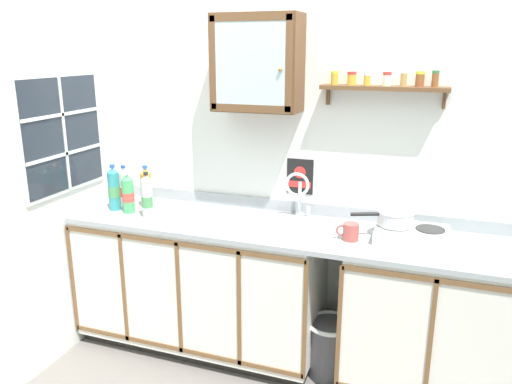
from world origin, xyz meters
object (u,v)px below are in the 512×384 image
sink (286,228)px  bottle_juice_amber_1 (146,188)px  bottle_detergent_teal_0 (114,189)px  mug (350,232)px  hot_plate_stove (412,234)px  saucepan (395,217)px  bottle_opaque_white_3 (125,188)px  wall_cabinet (257,63)px  warning_sign (300,177)px  bottle_water_clear_2 (147,197)px  bottle_soda_green_4 (128,194)px  trash_bin (329,346)px

sink → bottle_juice_amber_1: (-1.02, 0.04, 0.15)m
bottle_detergent_teal_0 → mug: bottle_detergent_teal_0 is taller
hot_plate_stove → saucepan: (-0.10, 0.02, 0.08)m
bottle_opaque_white_3 → mug: bottle_opaque_white_3 is taller
wall_cabinet → warning_sign: size_ratio=2.51×
hot_plate_stove → bottle_water_clear_2: bottle_water_clear_2 is taller
bottle_water_clear_2 → bottle_detergent_teal_0: bearing=167.5°
bottle_opaque_white_3 → bottle_soda_green_4: (0.11, -0.13, -0.00)m
bottle_detergent_teal_0 → trash_bin: bearing=0.1°
bottle_juice_amber_1 → mug: (1.43, -0.16, -0.08)m
saucepan → bottle_detergent_teal_0: bottle_detergent_teal_0 is taller
saucepan → mug: size_ratio=2.70×
bottle_water_clear_2 → trash_bin: (1.21, 0.07, -0.87)m
bottle_soda_green_4 → wall_cabinet: 1.20m
bottle_juice_amber_1 → bottle_soda_green_4: 0.16m
bottle_detergent_teal_0 → bottle_opaque_white_3: bearing=84.3°
bottle_soda_green_4 → warning_sign: warning_sign is taller
wall_cabinet → bottle_opaque_white_3: bearing=-172.4°
bottle_opaque_white_3 → trash_bin: (1.49, -0.10, -0.86)m
bottle_soda_green_4 → warning_sign: size_ratio=1.20×
bottle_detergent_teal_0 → wall_cabinet: wall_cabinet is taller
bottle_opaque_white_3 → warning_sign: warning_sign is taller
wall_cabinet → warning_sign: bearing=25.5°
bottle_opaque_white_3 → bottle_detergent_teal_0: bearing=-95.7°
bottle_detergent_teal_0 → bottle_juice_amber_1: size_ratio=1.07×
saucepan → trash_bin: 0.92m
bottle_opaque_white_3 → mug: bearing=-4.9°
wall_cabinet → trash_bin: wall_cabinet is taller
bottle_water_clear_2 → warning_sign: warning_sign is taller
hot_plate_stove → warning_sign: warning_sign is taller
warning_sign → bottle_detergent_teal_0: bearing=-163.6°
mug → wall_cabinet: 1.16m
bottle_soda_green_4 → warning_sign: 1.14m
bottle_detergent_teal_0 → trash_bin: (1.50, 0.00, -0.88)m
bottle_soda_green_4 → bottle_detergent_teal_0: bearing=170.4°
sink → bottle_detergent_teal_0: bearing=-175.7°
mug → trash_bin: (-0.10, 0.03, -0.78)m
hot_plate_stove → bottle_juice_amber_1: 1.76m
warning_sign → mug: bearing=-43.4°
hot_plate_stove → wall_cabinet: 1.37m
wall_cabinet → saucepan: bearing=-8.2°
bottle_juice_amber_1 → warning_sign: size_ratio=1.26×
hot_plate_stove → saucepan: bearing=167.8°
sink → bottle_water_clear_2: sink is taller
mug → hot_plate_stove: bearing=18.4°
saucepan → hot_plate_stove: bearing=-12.2°
hot_plate_stove → bottle_detergent_teal_0: bearing=-177.6°
bottle_water_clear_2 → bottle_opaque_white_3: bottle_water_clear_2 is taller
hot_plate_stove → mug: mug is taller
sink → bottle_soda_green_4: size_ratio=1.87×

